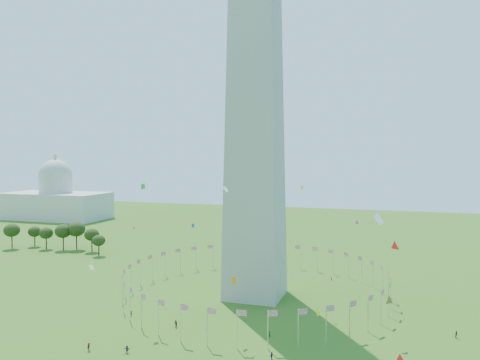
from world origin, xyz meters
name	(u,v)px	position (x,y,z in m)	size (l,w,h in m)	color
washington_monument	(256,19)	(0.00, 50.00, 84.50)	(16.80, 16.80, 169.00)	#ADA99A
flag_ring	(255,282)	(0.00, 50.00, 4.50)	(80.24, 80.24, 9.00)	silver
capitol_building	(56,185)	(-180.00, 180.00, 23.00)	(70.00, 35.00, 46.00)	beige
kites_aloft	(267,254)	(11.23, 20.83, 19.76)	(101.03, 71.69, 31.95)	red
tree_line_west	(59,238)	(-106.19, 91.31, 5.52)	(54.91, 15.68, 12.64)	#2F4517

